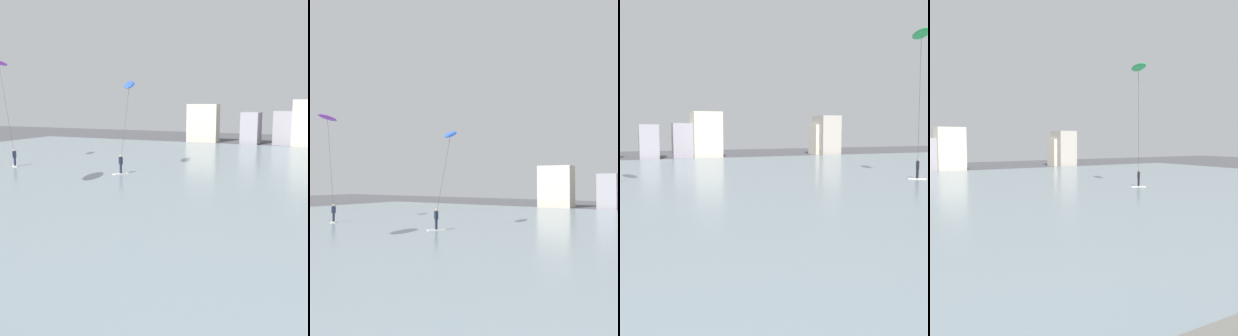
% 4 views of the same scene
% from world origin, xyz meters
% --- Properties ---
extents(water_bay, '(84.00, 52.00, 0.10)m').
position_xyz_m(water_bay, '(0.00, 31.11, 0.05)').
color(water_bay, gray).
rests_on(water_bay, ground).
extents(far_shore_buildings, '(39.04, 4.29, 6.57)m').
position_xyz_m(far_shore_buildings, '(4.10, 59.61, 2.87)').
color(far_shore_buildings, beige).
rests_on(far_shore_buildings, ground).
extents(kitesurfer_green, '(3.08, 3.63, 11.28)m').
position_xyz_m(kitesurfer_green, '(11.90, 26.97, 9.99)').
color(kitesurfer_green, silver).
rests_on(kitesurfer_green, water_bay).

